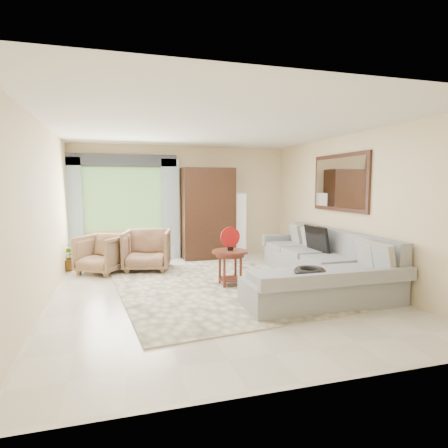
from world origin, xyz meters
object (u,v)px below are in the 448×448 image
object	(u,v)px
coffee_table	(230,267)
armchair_right	(147,250)
potted_plant	(69,257)
floor_lamp	(240,225)
armchair_left	(102,254)
armoire	(208,213)
sectional_sofa	(319,269)
tv_screen	(317,239)

from	to	relation	value
coffee_table	armchair_right	size ratio (longest dim) A/B	0.68
potted_plant	coffee_table	bearing A→B (deg)	-36.20
floor_lamp	armchair_left	bearing A→B (deg)	-163.40
coffee_table	floor_lamp	world-z (taller)	floor_lamp
coffee_table	floor_lamp	bearing A→B (deg)	68.04
potted_plant	armoire	size ratio (longest dim) A/B	0.26
sectional_sofa	coffee_table	bearing A→B (deg)	163.83
coffee_table	armoire	world-z (taller)	armoire
tv_screen	sectional_sofa	bearing A→B (deg)	-114.83
sectional_sofa	armoire	size ratio (longest dim) A/B	1.65
coffee_table	floor_lamp	distance (m)	2.77
sectional_sofa	armoire	bearing A→B (deg)	113.06
sectional_sofa	floor_lamp	xyz separation A→B (m)	(-0.43, 2.96, 0.47)
coffee_table	armchair_left	size ratio (longest dim) A/B	0.75
tv_screen	armchair_left	world-z (taller)	tv_screen
sectional_sofa	tv_screen	world-z (taller)	tv_screen
armoire	tv_screen	bearing A→B (deg)	-57.12
coffee_table	potted_plant	bearing A→B (deg)	143.80
armchair_left	armoire	xyz separation A→B (m)	(2.34, 0.88, 0.68)
armoire	sectional_sofa	bearing A→B (deg)	-66.94
sectional_sofa	armchair_right	size ratio (longest dim) A/B	3.85
coffee_table	sectional_sofa	bearing A→B (deg)	-16.17
tv_screen	coffee_table	distance (m)	1.77
armchair_right	potted_plant	distance (m)	1.58
tv_screen	armoire	size ratio (longest dim) A/B	0.35
armoire	floor_lamp	distance (m)	0.86
armchair_right	floor_lamp	distance (m)	2.50
armchair_left	armchair_right	bearing A→B (deg)	34.06
armchair_left	armchair_right	world-z (taller)	armchair_right
tv_screen	floor_lamp	size ratio (longest dim) A/B	0.49
tv_screen	floor_lamp	xyz separation A→B (m)	(-0.70, 2.38, 0.03)
armchair_right	armoire	world-z (taller)	armoire
armchair_left	floor_lamp	size ratio (longest dim) A/B	0.55
armchair_left	armchair_right	size ratio (longest dim) A/B	0.91
potted_plant	sectional_sofa	bearing A→B (deg)	-30.10
tv_screen	potted_plant	distance (m)	4.88
tv_screen	armchair_right	distance (m)	3.32
armchair_left	armoire	distance (m)	2.59
potted_plant	armoire	world-z (taller)	armoire
armchair_right	armoire	bearing A→B (deg)	43.85
armchair_left	floor_lamp	world-z (taller)	floor_lamp
armchair_left	potted_plant	xyz separation A→B (m)	(-0.65, 0.43, -0.10)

